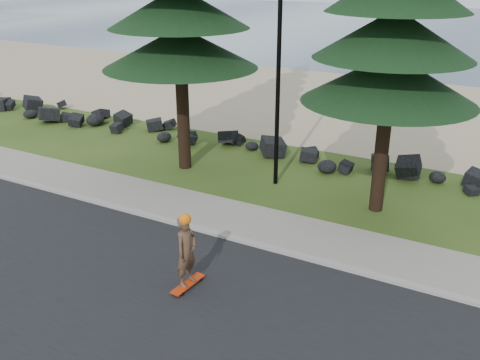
{
  "coord_description": "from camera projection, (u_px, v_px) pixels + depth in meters",
  "views": [
    {
      "loc": [
        6.88,
        -11.85,
        6.95
      ],
      "look_at": [
        0.4,
        0.0,
        1.35
      ],
      "focal_mm": 40.0,
      "sensor_mm": 36.0,
      "label": 1
    }
  ],
  "objects": [
    {
      "name": "lamp_post",
      "position": [
        279.0,
        59.0,
        16.32
      ],
      "size": [
        0.25,
        0.14,
        8.14
      ],
      "color": "black",
      "rests_on": "ground"
    },
    {
      "name": "ocean",
      "position": [
        467.0,
        30.0,
        56.64
      ],
      "size": [
        160.0,
        58.0,
        0.01
      ],
      "primitive_type": "cube",
      "color": "#334862",
      "rests_on": "ground"
    },
    {
      "name": "ground",
      "position": [
        228.0,
        221.0,
        15.31
      ],
      "size": [
        160.0,
        160.0,
        0.0
      ],
      "primitive_type": "plane",
      "color": "#304716",
      "rests_on": "ground"
    },
    {
      "name": "kerb",
      "position": [
        211.0,
        233.0,
        14.56
      ],
      "size": [
        160.0,
        0.2,
        0.1
      ],
      "primitive_type": "cube",
      "color": "#9F968F",
      "rests_on": "ground"
    },
    {
      "name": "skateboarder",
      "position": [
        187.0,
        252.0,
        11.85
      ],
      "size": [
        0.44,
        1.01,
        1.86
      ],
      "rotation": [
        0.0,
        0.0,
        1.5
      ],
      "color": "red",
      "rests_on": "ground"
    },
    {
      "name": "road",
      "position": [
        125.0,
        303.0,
        11.66
      ],
      "size": [
        160.0,
        7.0,
        0.02
      ],
      "primitive_type": "cube",
      "color": "black",
      "rests_on": "ground"
    },
    {
      "name": "sidewalk",
      "position": [
        231.0,
        217.0,
        15.46
      ],
      "size": [
        160.0,
        2.0,
        0.08
      ],
      "primitive_type": "cube",
      "color": "gray",
      "rests_on": "ground"
    },
    {
      "name": "beach_sand",
      "position": [
        370.0,
        107.0,
        27.06
      ],
      "size": [
        160.0,
        15.0,
        0.01
      ],
      "primitive_type": "cube",
      "color": "tan",
      "rests_on": "ground"
    },
    {
      "name": "seawall_boulders",
      "position": [
        303.0,
        161.0,
        19.85
      ],
      "size": [
        60.0,
        2.4,
        1.1
      ],
      "primitive_type": null,
      "color": "black",
      "rests_on": "ground"
    }
  ]
}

